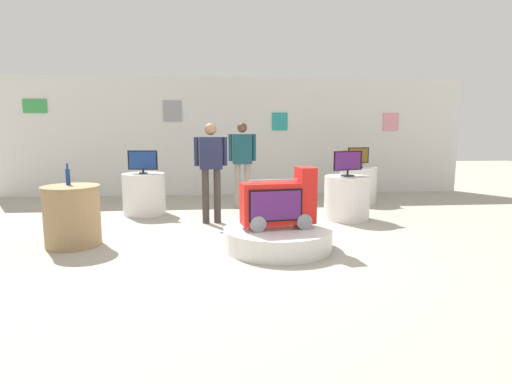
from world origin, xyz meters
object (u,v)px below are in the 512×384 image
Objects in this scene: display_pedestal_left_rear at (144,194)px; shopper_browsing_rear at (242,158)px; side_table_round at (72,215)px; tv_on_right_rear at (358,157)px; bottle_on_side_table at (68,176)px; novelty_firetruck_tv at (280,204)px; main_display_pedestal at (278,238)px; tv_on_left_rear at (143,161)px; shopper_browsing_near_truck at (211,165)px; display_pedestal_center_rear at (347,198)px; tv_on_center_rear at (348,162)px; display_pedestal_right_rear at (357,185)px.

display_pedestal_left_rear is 2.05m from shopper_browsing_rear.
shopper_browsing_rear is at bearing 45.74° from side_table_round.
tv_on_right_rear is 5.90m from bottle_on_side_table.
novelty_firetruck_tv is 2.95m from bottle_on_side_table.
tv_on_right_rear reaches higher than bottle_on_side_table.
side_table_round reaches higher than main_display_pedestal.
tv_on_left_rear is at bearing -169.11° from tv_on_right_rear.
shopper_browsing_near_truck is at bearing -35.00° from display_pedestal_left_rear.
shopper_browsing_rear is at bearing 145.56° from display_pedestal_center_rear.
tv_on_center_rear reaches higher than display_pedestal_right_rear.
main_display_pedestal is at bearing -49.29° from display_pedestal_left_rear.
side_table_round is at bearing 171.78° from main_display_pedestal.
tv_on_right_rear reaches higher than display_pedestal_left_rear.
tv_on_left_rear is at bearing 130.96° from novelty_firetruck_tv.
display_pedestal_left_rear is 2.22m from bottle_on_side_table.
novelty_firetruck_tv is 0.60× the size of shopper_browsing_near_truck.
main_display_pedestal is 2.84m from side_table_round.
tv_on_center_rear is 4.55m from side_table_round.
shopper_browsing_rear reaches higher than side_table_round.
shopper_browsing_near_truck is (1.29, -0.90, -0.01)m from tv_on_left_rear.
novelty_firetruck_tv reaches higher than side_table_round.
tv_on_center_rear is at bearing -114.87° from tv_on_right_rear.
shopper_browsing_rear is (0.62, 1.33, 0.02)m from shopper_browsing_near_truck.
shopper_browsing_rear is at bearing 65.07° from shopper_browsing_near_truck.
bottle_on_side_table reaches higher than display_pedestal_left_rear.
shopper_browsing_near_truck reaches higher than tv_on_left_rear.
side_table_round is 2.34m from shopper_browsing_near_truck.
shopper_browsing_near_truck reaches higher than bottle_on_side_table.
main_display_pedestal is 4.20m from tv_on_right_rear.
side_table_round is at bearing -105.55° from display_pedestal_left_rear.
shopper_browsing_rear is (-0.31, 2.98, 0.41)m from novelty_firetruck_tv.
shopper_browsing_near_truck reaches higher than display_pedestal_left_rear.
main_display_pedestal is at bearing -10.24° from bottle_on_side_table.
main_display_pedestal is 1.81× the size of display_pedestal_center_rear.
display_pedestal_center_rear is at bearing -12.31° from tv_on_left_rear.
display_pedestal_center_rear is at bearing 71.27° from tv_on_center_rear.
tv_on_left_rear is 2.14m from bottle_on_side_table.
main_display_pedestal is 4.91× the size of bottle_on_side_table.
tv_on_center_rear is at bearing -114.84° from display_pedestal_right_rear.
tv_on_left_rear is at bearing 167.69° from display_pedestal_center_rear.
tv_on_left_rear is 0.32× the size of shopper_browsing_rear.
main_display_pedestal is 2.46m from tv_on_center_rear.
tv_on_right_rear is (-0.00, -0.00, 0.63)m from display_pedestal_right_rear.
tv_on_center_rear is at bearing 17.22° from side_table_round.
tv_on_left_rear is (0.00, -0.00, 0.63)m from display_pedestal_left_rear.
side_table_round is (-0.60, -2.15, -0.59)m from tv_on_left_rear.
bottle_on_side_table is 0.17× the size of shopper_browsing_near_truck.
display_pedestal_left_rear is 0.47× the size of shopper_browsing_near_truck.
tv_on_left_rear is 0.67× the size of display_pedestal_right_rear.
shopper_browsing_rear is (-0.29, 2.98, 0.89)m from main_display_pedestal.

